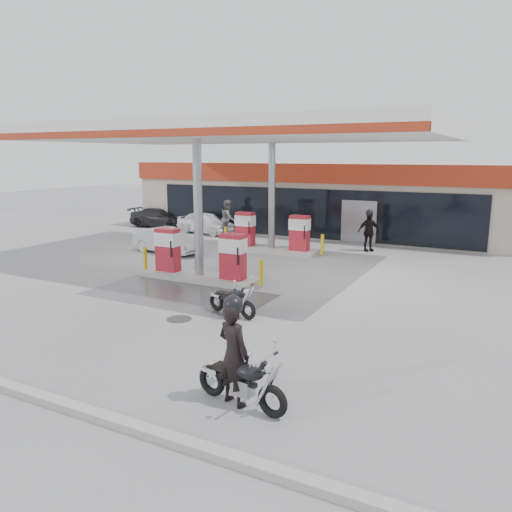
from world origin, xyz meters
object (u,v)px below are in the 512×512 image
at_px(biker_main, 234,354).
at_px(attendant, 228,218).
at_px(sedan_white, 206,223).
at_px(pump_island_near, 199,260).
at_px(parked_motorcycle, 233,301).
at_px(biker_walking, 369,232).
at_px(pump_island_far, 272,237).
at_px(hatchback_silver, 167,241).
at_px(parked_car_left, 161,218).
at_px(main_motorcycle, 242,383).

distance_m(biker_main, attendant, 18.91).
height_order(biker_main, sedan_white, biker_main).
bearing_deg(sedan_white, biker_main, -134.71).
bearing_deg(sedan_white, pump_island_near, -137.34).
relative_size(pump_island_near, parked_motorcycle, 2.93).
relative_size(biker_main, biker_walking, 1.04).
bearing_deg(attendant, sedan_white, 55.04).
height_order(sedan_white, biker_walking, biker_walking).
height_order(biker_main, parked_motorcycle, biker_main).
height_order(pump_island_far, hatchback_silver, pump_island_far).
xyz_separation_m(pump_island_far, hatchback_silver, (-4.13, -2.52, -0.13)).
bearing_deg(parked_car_left, biker_walking, -100.30).
distance_m(sedan_white, parked_car_left, 3.94).
relative_size(main_motorcycle, hatchback_silver, 0.56).
xyz_separation_m(main_motorcycle, sedan_white, (-11.67, 16.63, 0.18)).
height_order(pump_island_far, attendant, attendant).
bearing_deg(attendant, pump_island_far, -146.97).
height_order(attendant, parked_car_left, attendant).
relative_size(biker_main, sedan_white, 0.52).
relative_size(parked_motorcycle, parked_car_left, 0.43).
bearing_deg(attendant, parked_motorcycle, -170.84).
xyz_separation_m(parked_motorcycle, biker_walking, (0.83, 11.21, 0.52)).
bearing_deg(sedan_white, pump_island_far, -108.44).
distance_m(pump_island_far, parked_car_left, 10.41).
bearing_deg(parked_motorcycle, parked_car_left, 148.75).
height_order(attendant, biker_walking, attendant).
distance_m(attendant, biker_walking, 8.00).
bearing_deg(sedan_white, main_motorcycle, -134.30).
distance_m(hatchback_silver, parked_car_left, 8.52).
xyz_separation_m(pump_island_far, parked_car_left, (-9.61, 4.00, -0.12)).
height_order(attendant, hatchback_silver, attendant).
bearing_deg(main_motorcycle, pump_island_near, 137.07).
distance_m(pump_island_far, main_motorcycle, 14.68).
xyz_separation_m(biker_main, parked_car_left, (-15.33, 17.41, -0.37)).
height_order(pump_island_near, parked_motorcycle, pump_island_near).
xyz_separation_m(parked_motorcycle, attendant, (-7.15, 11.81, 0.61)).
relative_size(pump_island_near, parked_car_left, 1.26).
relative_size(pump_island_near, main_motorcycle, 2.61).
bearing_deg(parked_motorcycle, pump_island_far, 123.54).
xyz_separation_m(biker_main, sedan_white, (-11.47, 16.61, -0.33)).
distance_m(pump_island_near, parked_motorcycle, 4.36).
height_order(parked_motorcycle, attendant, attendant).
bearing_deg(biker_walking, parked_car_left, 130.41).
xyz_separation_m(biker_main, hatchback_silver, (-9.86, 10.89, -0.38)).
relative_size(parked_motorcycle, sedan_white, 0.48).
bearing_deg(biker_main, pump_island_near, -36.08).
bearing_deg(pump_island_far, main_motorcycle, -66.23).
xyz_separation_m(main_motorcycle, hatchback_silver, (-10.05, 10.91, 0.13)).
bearing_deg(attendant, biker_main, -171.05).
relative_size(biker_main, parked_car_left, 0.47).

